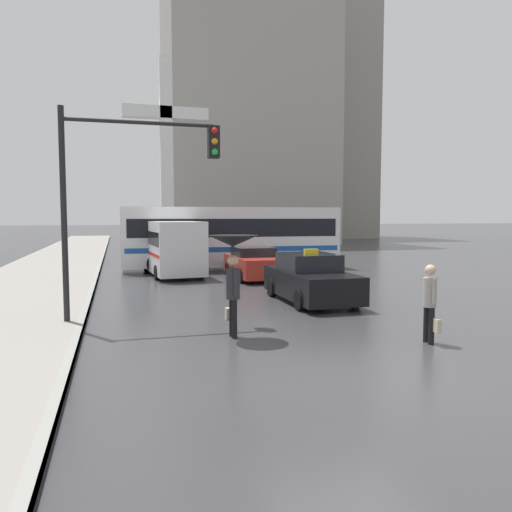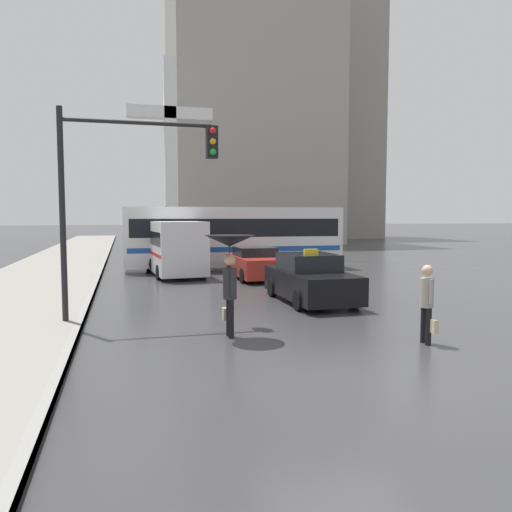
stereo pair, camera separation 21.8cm
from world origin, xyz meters
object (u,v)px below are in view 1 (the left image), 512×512
(city_bus, at_px, (231,235))
(pedestrian_man, at_px, (430,299))
(monument_cross, at_px, (166,143))
(sedan_red, at_px, (254,264))
(traffic_light, at_px, (131,175))
(pedestrian_with_umbrella, at_px, (233,254))
(ambulance_van, at_px, (172,245))
(taxi, at_px, (310,280))

(city_bus, relative_size, pedestrian_man, 6.47)
(pedestrian_man, height_order, monument_cross, monument_cross)
(sedan_red, relative_size, monument_cross, 0.28)
(city_bus, height_order, traffic_light, traffic_light)
(pedestrian_with_umbrella, bearing_deg, pedestrian_man, -115.04)
(city_bus, distance_m, pedestrian_with_umbrella, 14.26)
(ambulance_van, bearing_deg, taxi, 107.62)
(pedestrian_with_umbrella, height_order, pedestrian_man, pedestrian_with_umbrella)
(sedan_red, height_order, city_bus, city_bus)
(city_bus, bearing_deg, ambulance_van, 118.10)
(sedan_red, bearing_deg, city_bus, -88.67)
(taxi, xyz_separation_m, city_bus, (-0.26, 10.03, 1.04))
(taxi, distance_m, pedestrian_with_umbrella, 5.28)
(city_bus, xyz_separation_m, pedestrian_with_umbrella, (-3.13, -13.91, 0.12))
(taxi, bearing_deg, pedestrian_man, 94.93)
(sedan_red, height_order, pedestrian_man, pedestrian_man)
(taxi, xyz_separation_m, sedan_red, (-0.17, 6.03, -0.05))
(sedan_red, bearing_deg, traffic_light, 56.42)
(taxi, height_order, pedestrian_man, pedestrian_man)
(pedestrian_man, xyz_separation_m, traffic_light, (-5.94, 3.57, 2.74))
(pedestrian_man, bearing_deg, pedestrian_with_umbrella, -106.69)
(ambulance_van, xyz_separation_m, pedestrian_with_umbrella, (0.02, -12.31, 0.50))
(ambulance_van, height_order, monument_cross, monument_cross)
(traffic_light, distance_m, monument_cross, 26.72)
(city_bus, bearing_deg, pedestrian_with_umbrella, 168.43)
(sedan_red, distance_m, ambulance_van, 4.09)
(sedan_red, distance_m, monument_cross, 19.74)
(ambulance_van, bearing_deg, monument_cross, -99.23)
(pedestrian_man, relative_size, traffic_light, 0.32)
(sedan_red, height_order, monument_cross, monument_cross)
(taxi, distance_m, city_bus, 10.09)
(sedan_red, distance_m, city_bus, 4.15)
(sedan_red, height_order, traffic_light, traffic_light)
(pedestrian_man, xyz_separation_m, monument_cross, (-2.55, 29.68, 7.28))
(pedestrian_with_umbrella, bearing_deg, monument_cross, -4.69)
(sedan_red, xyz_separation_m, traffic_light, (-5.30, -7.98, 3.03))
(monument_cross, bearing_deg, taxi, -85.09)
(pedestrian_with_umbrella, bearing_deg, taxi, -43.17)
(city_bus, relative_size, traffic_light, 2.06)
(sedan_red, height_order, pedestrian_with_umbrella, pedestrian_with_umbrella)
(city_bus, bearing_deg, pedestrian_man, -176.17)
(monument_cross, bearing_deg, ambulance_van, -94.83)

